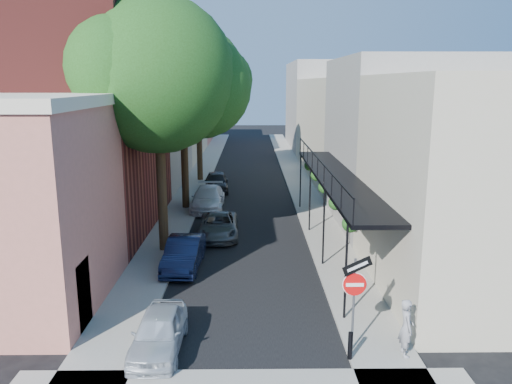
{
  "coord_description": "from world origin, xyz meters",
  "views": [
    {
      "loc": [
        0.23,
        -12.13,
        7.71
      ],
      "look_at": [
        0.47,
        10.13,
        2.8
      ],
      "focal_mm": 35.0,
      "sensor_mm": 36.0,
      "label": 1
    }
  ],
  "objects_px": {
    "oak_far": "(204,75)",
    "parked_car_e": "(216,182)",
    "sign_post": "(355,288)",
    "oak_mid": "(189,93)",
    "parked_car_b": "(184,253)",
    "parked_car_c": "(219,226)",
    "bollard": "(350,346)",
    "parked_car_d": "(208,198)",
    "oak_near": "(168,78)",
    "parked_car_a": "(159,332)",
    "pedestrian": "(406,328)"
  },
  "relations": [
    {
      "from": "parked_car_a",
      "to": "parked_car_c",
      "type": "bearing_deg",
      "value": 84.89
    },
    {
      "from": "oak_mid",
      "to": "parked_car_b",
      "type": "height_order",
      "value": "oak_mid"
    },
    {
      "from": "oak_far",
      "to": "parked_car_a",
      "type": "xyz_separation_m",
      "value": [
        0.89,
        -26.06,
        -7.66
      ]
    },
    {
      "from": "bollard",
      "to": "oak_near",
      "type": "relative_size",
      "value": 0.07
    },
    {
      "from": "parked_car_a",
      "to": "parked_car_d",
      "type": "relative_size",
      "value": 0.74
    },
    {
      "from": "oak_mid",
      "to": "oak_far",
      "type": "bearing_deg",
      "value": 89.59
    },
    {
      "from": "bollard",
      "to": "parked_car_e",
      "type": "distance_m",
      "value": 23.2
    },
    {
      "from": "oak_far",
      "to": "parked_car_b",
      "type": "relative_size",
      "value": 3.01
    },
    {
      "from": "parked_car_a",
      "to": "parked_car_d",
      "type": "height_order",
      "value": "parked_car_d"
    },
    {
      "from": "parked_car_b",
      "to": "oak_near",
      "type": "bearing_deg",
      "value": 109.9
    },
    {
      "from": "parked_car_b",
      "to": "parked_car_c",
      "type": "xyz_separation_m",
      "value": [
        1.2,
        4.37,
        -0.07
      ]
    },
    {
      "from": "parked_car_d",
      "to": "pedestrian",
      "type": "height_order",
      "value": "pedestrian"
    },
    {
      "from": "bollard",
      "to": "parked_car_c",
      "type": "distance_m",
      "value": 12.53
    },
    {
      "from": "parked_car_b",
      "to": "parked_car_c",
      "type": "distance_m",
      "value": 4.53
    },
    {
      "from": "parked_car_a",
      "to": "parked_car_c",
      "type": "height_order",
      "value": "parked_car_a"
    },
    {
      "from": "oak_mid",
      "to": "parked_car_e",
      "type": "xyz_separation_m",
      "value": [
        1.18,
        4.87,
        -6.35
      ]
    },
    {
      "from": "bollard",
      "to": "oak_mid",
      "type": "height_order",
      "value": "oak_mid"
    },
    {
      "from": "parked_car_d",
      "to": "parked_car_e",
      "type": "relative_size",
      "value": 1.15
    },
    {
      "from": "oak_mid",
      "to": "parked_car_b",
      "type": "xyz_separation_m",
      "value": [
        0.82,
        -10.36,
        -6.41
      ]
    },
    {
      "from": "bollard",
      "to": "parked_car_e",
      "type": "xyz_separation_m",
      "value": [
        -5.24,
        22.6,
        0.18
      ]
    },
    {
      "from": "oak_far",
      "to": "parked_car_d",
      "type": "height_order",
      "value": "oak_far"
    },
    {
      "from": "parked_car_a",
      "to": "parked_car_e",
      "type": "xyz_separation_m",
      "value": [
        0.23,
        21.88,
        0.11
      ]
    },
    {
      "from": "bollard",
      "to": "parked_car_d",
      "type": "bearing_deg",
      "value": 107.28
    },
    {
      "from": "bollard",
      "to": "oak_far",
      "type": "height_order",
      "value": "oak_far"
    },
    {
      "from": "oak_mid",
      "to": "oak_far",
      "type": "xyz_separation_m",
      "value": [
        0.06,
        9.04,
        1.2
      ]
    },
    {
      "from": "oak_near",
      "to": "parked_car_e",
      "type": "bearing_deg",
      "value": 84.96
    },
    {
      "from": "parked_car_b",
      "to": "parked_car_e",
      "type": "bearing_deg",
      "value": 90.76
    },
    {
      "from": "sign_post",
      "to": "oak_near",
      "type": "xyz_separation_m",
      "value": [
        -6.53,
        9.29,
        5.84
      ]
    },
    {
      "from": "parked_car_d",
      "to": "parked_car_e",
      "type": "xyz_separation_m",
      "value": [
        0.18,
        5.18,
        0.02
      ]
    },
    {
      "from": "oak_near",
      "to": "parked_car_a",
      "type": "bearing_deg",
      "value": -84.3
    },
    {
      "from": "parked_car_c",
      "to": "bollard",
      "type": "bearing_deg",
      "value": -71.14
    },
    {
      "from": "oak_mid",
      "to": "oak_far",
      "type": "relative_size",
      "value": 0.86
    },
    {
      "from": "parked_car_c",
      "to": "parked_car_d",
      "type": "relative_size",
      "value": 0.89
    },
    {
      "from": "oak_near",
      "to": "oak_mid",
      "type": "bearing_deg",
      "value": 90.37
    },
    {
      "from": "oak_far",
      "to": "parked_car_a",
      "type": "distance_m",
      "value": 27.17
    },
    {
      "from": "oak_mid",
      "to": "parked_car_a",
      "type": "xyz_separation_m",
      "value": [
        0.95,
        -17.02,
        -6.46
      ]
    },
    {
      "from": "sign_post",
      "to": "parked_car_b",
      "type": "distance_m",
      "value": 9.09
    },
    {
      "from": "parked_car_d",
      "to": "oak_near",
      "type": "bearing_deg",
      "value": -97.04
    },
    {
      "from": "parked_car_a",
      "to": "parked_car_b",
      "type": "xyz_separation_m",
      "value": [
        -0.14,
        6.65,
        0.06
      ]
    },
    {
      "from": "parked_car_c",
      "to": "parked_car_d",
      "type": "xyz_separation_m",
      "value": [
        -1.02,
        5.69,
        0.1
      ]
    },
    {
      "from": "sign_post",
      "to": "bollard",
      "type": "distance_m",
      "value": 1.6
    },
    {
      "from": "parked_car_b",
      "to": "parked_car_d",
      "type": "bearing_deg",
      "value": 91.11
    },
    {
      "from": "sign_post",
      "to": "oak_mid",
      "type": "height_order",
      "value": "oak_mid"
    },
    {
      "from": "sign_post",
      "to": "parked_car_d",
      "type": "relative_size",
      "value": 0.63
    },
    {
      "from": "pedestrian",
      "to": "parked_car_e",
      "type": "bearing_deg",
      "value": 18.23
    },
    {
      "from": "sign_post",
      "to": "oak_mid",
      "type": "relative_size",
      "value": 0.29
    },
    {
      "from": "bollard",
      "to": "parked_car_b",
      "type": "bearing_deg",
      "value": 127.25
    },
    {
      "from": "oak_far",
      "to": "parked_car_a",
      "type": "relative_size",
      "value": 3.41
    },
    {
      "from": "oak_far",
      "to": "parked_car_e",
      "type": "bearing_deg",
      "value": -74.99
    },
    {
      "from": "sign_post",
      "to": "parked_car_d",
      "type": "height_order",
      "value": "sign_post"
    }
  ]
}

